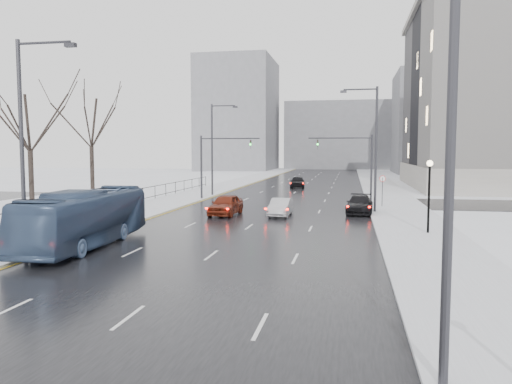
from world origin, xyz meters
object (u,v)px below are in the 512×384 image
Objects in this scene: lamppost_r_mid at (429,186)px; sedan_right_near at (281,207)px; streetlight_l_far at (214,145)px; bus at (86,218)px; streetlight_r_mid at (373,143)px; mast_signal_right at (360,160)px; sedan_center_near at (226,205)px; sedan_center_far at (297,182)px; no_uturn_sign at (383,182)px; streetlight_l_near at (26,137)px; tree_park_d at (33,215)px; streetlight_r_near at (439,120)px; tree_park_e at (93,202)px; mast_signal_left at (212,159)px; sedan_right_far at (360,204)px.

lamppost_r_mid is 1.05× the size of sedan_right_near.
streetlight_l_far reaches higher than sedan_right_near.
lamppost_r_mid is at bearing 18.53° from bus.
streetlight_r_mid is 1.54× the size of mast_signal_right.
sedan_right_near is at bearing 5.13° from sedan_center_near.
no_uturn_sign is at bearing -69.81° from sedan_center_far.
sedan_right_near is at bearing -118.16° from mast_signal_right.
streetlight_r_mid is 23.16m from bus.
streetlight_l_near is 1.54× the size of mast_signal_right.
no_uturn_sign is (1.87, -4.00, -1.81)m from mast_signal_right.
tree_park_d reaches higher than bus.
sedan_center_near is (-11.12, 26.52, -4.78)m from streetlight_r_near.
streetlight_l_far is 3.70× the size of no_uturn_sign.
mast_signal_right is at bearing 101.54° from lamppost_r_mid.
tree_park_e is 26.61m from streetlight_l_near.
streetlight_r_near is at bearing -42.75° from tree_park_d.
streetlight_r_near is 29.15m from sedan_center_near.
sedan_center_far is (17.70, 21.74, 0.82)m from tree_park_e.
streetlight_l_near is 2.13× the size of sedan_center_near.
streetlight_l_near is at bearing -105.03° from sedan_center_near.
no_uturn_sign is (1.03, 34.00, -3.32)m from streetlight_r_near.
streetlight_l_far is at bearing 131.06° from lamppost_r_mid.
sedan_right_near is (-6.88, 26.72, -4.90)m from streetlight_r_near.
streetlight_l_far is 16.07m from mast_signal_right.
lamppost_r_mid is 15.55m from sedan_center_near.
streetlight_l_far is at bearing 101.87° from mast_signal_left.
streetlight_r_mid is at bearing -84.00° from mast_signal_right.
tree_park_e reaches higher than sedan_right_far.
mast_signal_left is (-15.49, 8.00, -1.51)m from streetlight_r_mid.
streetlight_l_far reaches higher than mast_signal_left.
sedan_right_near is 6.51m from sedan_right_far.
bus is (-14.33, -25.01, -2.59)m from mast_signal_right.
tree_park_d is 15.08m from sedan_center_near.
streetlight_r_near is (26.37, -34.00, 5.62)m from tree_park_e.
streetlight_r_near is 1.00× the size of streetlight_r_mid.
streetlight_r_mid is (0.00, 30.00, 0.00)m from streetlight_r_near.
no_uturn_sign is at bearing 69.70° from sedan_right_far.
streetlight_r_mid is (26.37, -4.00, 5.62)m from tree_park_e.
mast_signal_right is at bearing 61.04° from streetlight_l_near.
bus is 2.14× the size of sedan_right_far.
streetlight_r_near and streetlight_r_mid have the same top height.
streetlight_r_near is 28.02m from sedan_right_near.
sedan_right_far is at bearing -77.55° from sedan_center_far.
tree_park_d reaches higher than sedan_right_near.
tree_park_d is at bearing -159.68° from no_uturn_sign.
streetlight_l_near is 5.21m from bus.
streetlight_l_far reaches higher than mast_signal_right.
streetlight_r_mid is 2.03× the size of sedan_right_far.
mast_signal_right is 19.66m from sedan_center_far.
no_uturn_sign is 0.55× the size of sedan_right_far.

